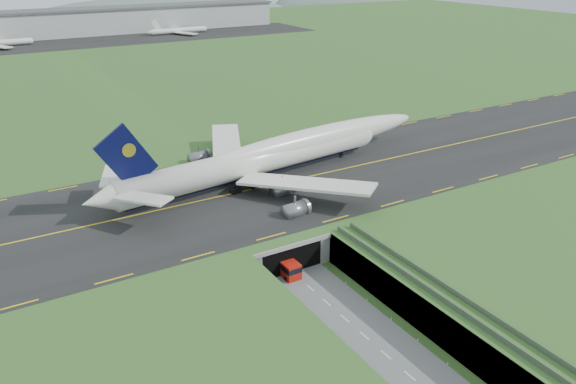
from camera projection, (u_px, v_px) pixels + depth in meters
ground at (317, 295)px, 94.22m from camera, size 900.00×900.00×0.00m
airfield_deck at (317, 279)px, 93.03m from camera, size 800.00×800.00×6.00m
trench_road at (343, 317)px, 88.24m from camera, size 12.00×75.00×0.20m
taxiway at (231, 194)px, 117.92m from camera, size 800.00×44.00×0.18m
tunnel_portal at (269, 237)px, 106.12m from camera, size 17.00×22.30×6.00m
guideway at (452, 306)px, 82.12m from camera, size 3.00×53.00×7.05m
jumbo_jet at (278, 154)px, 126.00m from camera, size 88.00×57.40×19.12m
shuttle_tram at (285, 265)px, 99.85m from camera, size 2.94×7.35×2.98m
cargo_terminal at (35, 24)px, 325.57m from camera, size 320.00×67.00×15.60m
distant_hills at (98, 26)px, 466.08m from camera, size 700.00×91.00×60.00m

